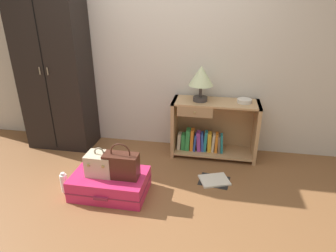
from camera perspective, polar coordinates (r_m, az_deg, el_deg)
ground_plane at (r=2.87m, az=-7.38°, el=-16.16°), size 9.00×9.00×0.00m
back_wall at (r=3.70m, az=-1.40°, el=15.45°), size 6.40×0.10×2.60m
wardrobe at (r=3.94m, az=-21.33°, el=10.73°), size 0.83×0.47×2.10m
bookshelf at (r=3.65m, az=8.37°, el=-0.68°), size 1.03×0.39×0.71m
table_lamp at (r=3.42m, az=6.49°, el=9.41°), size 0.29×0.29×0.42m
bowl at (r=3.52m, az=14.70°, el=4.77°), size 0.17×0.17×0.04m
suitcase_large at (r=3.06m, az=-11.24°, el=-10.98°), size 0.75×0.50×0.22m
train_case at (r=2.97m, az=-13.09°, el=-7.19°), size 0.26×0.21×0.29m
handbag at (r=2.88m, az=-9.13°, el=-7.58°), size 0.34×0.16×0.37m
bottle at (r=3.21m, az=-19.65°, el=-10.40°), size 0.07×0.07×0.22m
open_book_on_floor at (r=3.27m, az=9.02°, el=-10.42°), size 0.37×0.33×0.02m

